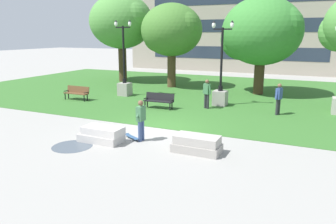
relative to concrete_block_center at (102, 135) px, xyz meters
name	(u,v)px	position (x,y,z in m)	size (l,w,h in m)	color
ground_plane	(159,128)	(1.26, 2.74, -0.31)	(140.00, 140.00, 0.00)	gray
grass_lawn	(218,94)	(1.26, 12.74, -0.30)	(40.00, 20.00, 0.02)	#336628
concrete_block_center	(102,135)	(0.00, 0.00, 0.00)	(1.84, 0.90, 0.64)	#BCB7B2
concrete_block_left	(197,144)	(3.95, 0.47, 0.00)	(1.80, 0.90, 0.64)	#9E9991
person_skateboarder	(141,118)	(1.40, 0.78, 0.66)	(0.26, 0.60, 1.71)	#384C7A
skateboard	(132,137)	(0.96, 0.81, -0.22)	(0.99, 0.66, 0.14)	#2D4C75
puddle	(72,146)	(-0.73, -0.98, -0.30)	(1.58, 1.58, 0.01)	#47515B
park_bench_near_left	(159,100)	(-0.56, 6.47, 0.23)	(1.82, 0.60, 0.90)	black
park_bench_near_right	(77,92)	(-6.68, 6.50, 0.23)	(1.81, 0.56, 0.90)	brown
lamp_post_center	(220,89)	(2.48, 8.81, 0.74)	(1.32, 0.80, 5.06)	gray
lamp_post_left	(125,81)	(-4.62, 9.19, 0.77)	(1.32, 0.80, 5.23)	gray
tree_far_right	(261,32)	(3.87, 13.79, 4.11)	(5.87, 5.59, 6.85)	#42301E
tree_near_right	(121,22)	(-8.69, 15.30, 5.00)	(5.93, 5.65, 7.77)	#42301E
tree_far_left	(171,31)	(-3.23, 14.15, 4.23)	(5.15, 4.90, 6.68)	#4C3823
person_bystander_near_lawn	(279,97)	(6.01, 7.76, 0.68)	(0.36, 0.61, 1.71)	#28282D
person_bystander_far_lawn	(207,92)	(2.00, 7.62, 0.68)	(0.69, 0.55, 1.71)	#28282D
building_facade_distant	(236,10)	(-1.12, 27.23, 6.61)	(26.43, 1.03, 13.86)	gray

